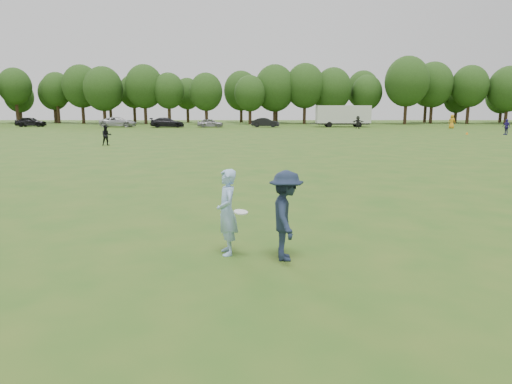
{
  "coord_description": "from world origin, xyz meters",
  "views": [
    {
      "loc": [
        -0.53,
        -8.81,
        2.87
      ],
      "look_at": [
        -0.53,
        0.76,
        1.1
      ],
      "focal_mm": 32.0,
      "sensor_mm": 36.0,
      "label": 1
    }
  ],
  "objects_px": {
    "player_far_c": "(452,122)",
    "player_far_d": "(358,122)",
    "player_far_b": "(506,127)",
    "car_e": "(210,123)",
    "car_a": "(31,122)",
    "defender": "(286,216)",
    "cargo_trailer": "(343,115)",
    "player_far_a": "(106,135)",
    "car_c": "(118,122)",
    "car_d": "(167,123)",
    "field_cone": "(467,133)",
    "thrower": "(227,212)",
    "car_f": "(265,123)"
  },
  "relations": [
    {
      "from": "defender",
      "to": "player_far_b",
      "type": "relative_size",
      "value": 1.03
    },
    {
      "from": "defender",
      "to": "cargo_trailer",
      "type": "bearing_deg",
      "value": -12.28
    },
    {
      "from": "car_d",
      "to": "field_cone",
      "type": "height_order",
      "value": "car_d"
    },
    {
      "from": "thrower",
      "to": "cargo_trailer",
      "type": "distance_m",
      "value": 62.39
    },
    {
      "from": "car_e",
      "to": "cargo_trailer",
      "type": "relative_size",
      "value": 0.42
    },
    {
      "from": "player_far_c",
      "to": "car_e",
      "type": "relative_size",
      "value": 0.51
    },
    {
      "from": "player_far_c",
      "to": "car_c",
      "type": "xyz_separation_m",
      "value": [
        -48.1,
        4.88,
        -0.23
      ]
    },
    {
      "from": "player_far_b",
      "to": "car_e",
      "type": "relative_size",
      "value": 0.44
    },
    {
      "from": "defender",
      "to": "car_c",
      "type": "height_order",
      "value": "defender"
    },
    {
      "from": "thrower",
      "to": "player_far_a",
      "type": "distance_m",
      "value": 28.64
    },
    {
      "from": "car_e",
      "to": "car_c",
      "type": "bearing_deg",
      "value": 83.94
    },
    {
      "from": "player_far_a",
      "to": "player_far_b",
      "type": "distance_m",
      "value": 40.92
    },
    {
      "from": "player_far_b",
      "to": "cargo_trailer",
      "type": "bearing_deg",
      "value": -162.21
    },
    {
      "from": "thrower",
      "to": "car_e",
      "type": "height_order",
      "value": "thrower"
    },
    {
      "from": "player_far_a",
      "to": "car_d",
      "type": "relative_size",
      "value": 0.31
    },
    {
      "from": "player_far_b",
      "to": "car_d",
      "type": "bearing_deg",
      "value": -131.35
    },
    {
      "from": "player_far_d",
      "to": "car_f",
      "type": "relative_size",
      "value": 0.42
    },
    {
      "from": "player_far_a",
      "to": "car_f",
      "type": "relative_size",
      "value": 0.37
    },
    {
      "from": "thrower",
      "to": "defender",
      "type": "relative_size",
      "value": 0.99
    },
    {
      "from": "player_far_a",
      "to": "cargo_trailer",
      "type": "height_order",
      "value": "cargo_trailer"
    },
    {
      "from": "thrower",
      "to": "player_far_a",
      "type": "xyz_separation_m",
      "value": [
        -10.94,
        26.47,
        -0.08
      ]
    },
    {
      "from": "player_far_b",
      "to": "player_far_c",
      "type": "height_order",
      "value": "player_far_c"
    },
    {
      "from": "player_far_c",
      "to": "car_f",
      "type": "relative_size",
      "value": 0.47
    },
    {
      "from": "player_far_a",
      "to": "car_d",
      "type": "height_order",
      "value": "player_far_a"
    },
    {
      "from": "player_far_b",
      "to": "car_c",
      "type": "distance_m",
      "value": 51.6
    },
    {
      "from": "player_far_d",
      "to": "car_c",
      "type": "distance_m",
      "value": 35.26
    },
    {
      "from": "defender",
      "to": "player_far_a",
      "type": "height_order",
      "value": "defender"
    },
    {
      "from": "player_far_a",
      "to": "car_c",
      "type": "xyz_separation_m",
      "value": [
        -9.23,
        34.02,
        -0.03
      ]
    },
    {
      "from": "car_a",
      "to": "defender",
      "type": "bearing_deg",
      "value": -153.85
    },
    {
      "from": "car_a",
      "to": "thrower",
      "type": "bearing_deg",
      "value": -154.52
    },
    {
      "from": "defender",
      "to": "cargo_trailer",
      "type": "relative_size",
      "value": 0.19
    },
    {
      "from": "thrower",
      "to": "car_d",
      "type": "xyz_separation_m",
      "value": [
        -12.54,
        59.16,
        -0.13
      ]
    },
    {
      "from": "player_far_b",
      "to": "player_far_c",
      "type": "distance_m",
      "value": 14.98
    },
    {
      "from": "player_far_d",
      "to": "car_d",
      "type": "height_order",
      "value": "player_far_d"
    },
    {
      "from": "car_c",
      "to": "cargo_trailer",
      "type": "height_order",
      "value": "cargo_trailer"
    },
    {
      "from": "thrower",
      "to": "car_a",
      "type": "height_order",
      "value": "thrower"
    },
    {
      "from": "car_f",
      "to": "cargo_trailer",
      "type": "height_order",
      "value": "cargo_trailer"
    },
    {
      "from": "car_c",
      "to": "cargo_trailer",
      "type": "relative_size",
      "value": 0.6
    },
    {
      "from": "player_far_b",
      "to": "player_far_d",
      "type": "xyz_separation_m",
      "value": [
        -12.82,
        14.16,
        0.04
      ]
    },
    {
      "from": "defender",
      "to": "field_cone",
      "type": "height_order",
      "value": "defender"
    },
    {
      "from": "car_a",
      "to": "cargo_trailer",
      "type": "bearing_deg",
      "value": -94.16
    },
    {
      "from": "thrower",
      "to": "player_far_c",
      "type": "height_order",
      "value": "player_far_c"
    },
    {
      "from": "player_far_d",
      "to": "cargo_trailer",
      "type": "relative_size",
      "value": 0.2
    },
    {
      "from": "player_far_d",
      "to": "car_a",
      "type": "height_order",
      "value": "player_far_d"
    },
    {
      "from": "player_far_c",
      "to": "car_a",
      "type": "distance_m",
      "value": 62.04
    },
    {
      "from": "player_far_a",
      "to": "car_a",
      "type": "bearing_deg",
      "value": 96.91
    },
    {
      "from": "player_far_a",
      "to": "player_far_d",
      "type": "bearing_deg",
      "value": 21.73
    },
    {
      "from": "car_f",
      "to": "player_far_b",
      "type": "bearing_deg",
      "value": -119.62
    },
    {
      "from": "player_far_c",
      "to": "player_far_d",
      "type": "distance_m",
      "value": 13.32
    },
    {
      "from": "car_d",
      "to": "car_a",
      "type": "bearing_deg",
      "value": 77.3
    }
  ]
}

